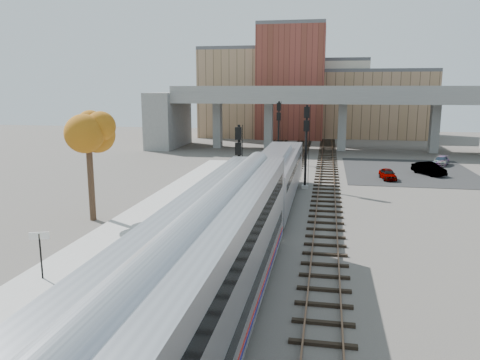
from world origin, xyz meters
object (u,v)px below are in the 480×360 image
(signal_mast_near, at_px, (239,174))
(car_b, at_px, (429,169))
(signal_mast_mid, at_px, (306,146))
(car_a, at_px, (388,174))
(signal_mast_far, at_px, (279,132))
(car_c, at_px, (441,161))
(coach, at_px, (204,282))
(locomotive, at_px, (277,176))
(tree, at_px, (88,135))

(signal_mast_near, distance_m, car_b, 26.86)
(signal_mast_mid, bearing_deg, car_a, 35.77)
(signal_mast_far, bearing_deg, car_c, 3.28)
(signal_mast_mid, bearing_deg, car_b, 36.23)
(car_a, distance_m, car_b, 5.83)
(coach, distance_m, signal_mast_far, 43.92)
(locomotive, distance_m, signal_mast_far, 21.41)
(car_a, bearing_deg, signal_mast_mid, -151.37)
(locomotive, height_order, signal_mast_mid, signal_mast_mid)
(signal_mast_near, relative_size, signal_mast_far, 0.89)
(locomotive, height_order, coach, coach)
(car_a, bearing_deg, coach, -113.42)
(car_a, relative_size, car_c, 0.88)
(coach, relative_size, tree, 3.06)
(signal_mast_mid, bearing_deg, signal_mast_near, -109.74)
(car_a, bearing_deg, signal_mast_near, -132.38)
(coach, bearing_deg, car_c, 68.75)
(coach, distance_m, car_b, 40.87)
(coach, xyz_separation_m, signal_mast_near, (-2.10, 17.29, 0.48))
(signal_mast_far, distance_m, car_c, 19.90)
(coach, height_order, signal_mast_mid, signal_mast_mid)
(locomotive, xyz_separation_m, car_b, (14.74, 15.45, -1.57))
(coach, relative_size, signal_mast_near, 3.71)
(signal_mast_far, bearing_deg, locomotive, -84.36)
(signal_mast_near, relative_size, car_b, 1.65)
(car_a, distance_m, car_c, 12.79)
(tree, bearing_deg, signal_mast_near, 11.18)
(signal_mast_far, relative_size, car_c, 2.06)
(signal_mast_mid, relative_size, car_a, 2.38)
(signal_mast_near, bearing_deg, tree, -168.82)
(coach, xyz_separation_m, car_c, (17.49, 44.98, -2.22))
(car_b, bearing_deg, signal_mast_near, -159.22)
(locomotive, bearing_deg, coach, -90.00)
(signal_mast_near, height_order, tree, tree)
(car_b, bearing_deg, coach, -141.34)
(signal_mast_mid, bearing_deg, signal_mast_far, 105.15)
(signal_mast_near, bearing_deg, signal_mast_far, 90.00)
(car_b, bearing_deg, tree, -170.02)
(signal_mast_far, xyz_separation_m, car_c, (19.59, 1.12, -3.29))
(car_c, bearing_deg, tree, -114.13)
(signal_mast_near, xyz_separation_m, car_b, (16.84, 20.76, -2.57))
(signal_mast_mid, relative_size, tree, 0.95)
(car_c, bearing_deg, locomotive, -107.10)
(tree, relative_size, car_b, 2.00)
(car_b, relative_size, car_c, 1.10)
(coach, xyz_separation_m, car_b, (14.74, 38.06, -2.09))
(car_b, bearing_deg, signal_mast_mid, -173.94)
(coach, height_order, car_b, coach)
(coach, relative_size, signal_mast_mid, 3.24)
(signal_mast_near, bearing_deg, coach, -83.08)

